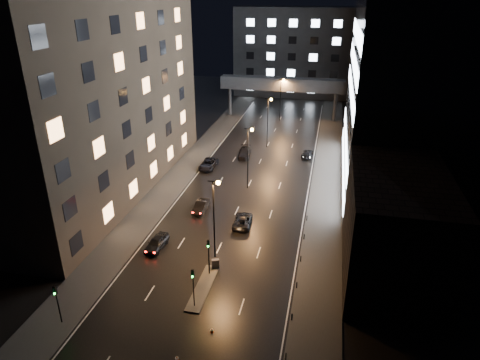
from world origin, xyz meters
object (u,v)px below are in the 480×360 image
at_px(car_away_b, 201,206).
at_px(car_toward_a, 243,220).
at_px(car_away_d, 245,153).
at_px(utility_cabinet, 215,264).
at_px(car_toward_b, 307,154).
at_px(car_away_c, 208,164).
at_px(car_away_a, 157,243).

xyz_separation_m(car_away_b, car_toward_a, (6.76, -2.68, -0.01)).
bearing_deg(car_away_d, utility_cabinet, -90.78).
distance_m(car_away_d, car_toward_b, 12.05).
distance_m(car_away_c, car_away_d, 8.78).
height_order(car_away_c, car_toward_a, car_away_c).
bearing_deg(car_away_a, utility_cabinet, -14.07).
xyz_separation_m(car_away_a, car_away_b, (2.48, 10.59, -0.04)).
distance_m(car_away_c, utility_cabinet, 30.47).
height_order(car_away_a, car_away_c, car_away_c).
bearing_deg(utility_cabinet, car_away_d, 72.74).
bearing_deg(car_away_a, car_away_b, 80.39).
bearing_deg(car_away_b, utility_cabinet, -66.11).
height_order(car_away_b, utility_cabinet, car_away_b).
relative_size(car_toward_a, utility_cabinet, 4.64).
height_order(car_away_b, car_away_d, car_away_d).
bearing_deg(car_away_d, car_toward_a, -86.09).
relative_size(car_away_a, car_toward_a, 0.88).
relative_size(car_away_c, car_away_d, 1.01).
relative_size(car_away_a, car_away_c, 0.80).
xyz_separation_m(car_away_a, car_toward_b, (16.03, 35.89, -0.08)).
distance_m(car_toward_a, utility_cabinet, 10.59).
bearing_deg(car_away_c, car_away_d, 54.07).
xyz_separation_m(car_away_a, car_toward_a, (9.24, 7.92, -0.05)).
height_order(car_toward_a, utility_cabinet, car_toward_a).
height_order(car_away_a, car_toward_a, car_away_a).
bearing_deg(car_away_b, car_away_d, 85.79).
bearing_deg(car_toward_b, utility_cabinet, 84.06).
bearing_deg(car_toward_a, car_away_d, -83.02).
height_order(car_away_a, utility_cabinet, car_away_a).
distance_m(car_away_d, car_toward_a, 26.03).
bearing_deg(car_toward_b, car_away_d, 17.08).
height_order(car_toward_a, car_toward_b, car_toward_a).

